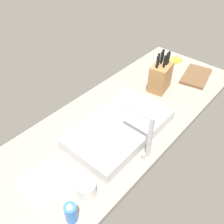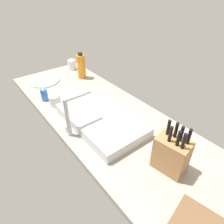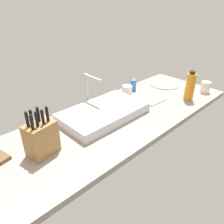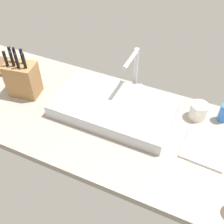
{
  "view_description": "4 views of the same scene",
  "coord_description": "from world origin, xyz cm",
  "views": [
    {
      "loc": [
        70.98,
        64.35,
        98.56
      ],
      "look_at": [
        -6.26,
        -2.95,
        8.73
      ],
      "focal_mm": 40.21,
      "sensor_mm": 36.0,
      "label": 1
    },
    {
      "loc": [
        -79.49,
        59.51,
        78.99
      ],
      "look_at": [
        -2.7,
        -0.47,
        10.14
      ],
      "focal_mm": 31.49,
      "sensor_mm": 36.0,
      "label": 2
    },
    {
      "loc": [
        -85.78,
        -88.32,
        76.43
      ],
      "look_at": [
        -0.45,
        -0.56,
        9.74
      ],
      "focal_mm": 35.91,
      "sensor_mm": 36.0,
      "label": 3
    },
    {
      "loc": [
        37.27,
        -79.49,
        96.45
      ],
      "look_at": [
        2.27,
        -2.86,
        13.21
      ],
      "focal_mm": 44.44,
      "sensor_mm": 36.0,
      "label": 4
    }
  ],
  "objects": [
    {
      "name": "coffee_mug",
      "position": [
        35.66,
        19.71,
        7.37
      ],
      "size": [
        7.89,
        7.89,
        7.73
      ],
      "primitive_type": "cylinder",
      "color": "silver",
      "rests_on": "countertop_slab"
    },
    {
      "name": "sink_basin",
      "position": [
        -1.1,
        6.76,
        6.58
      ],
      "size": [
        55.71,
        32.28,
        6.16
      ],
      "primitive_type": "cube",
      "color": "#B7BABF",
      "rests_on": "countertop_slab"
    },
    {
      "name": "dish_towel",
      "position": [
        43.05,
        2.0,
        4.1
      ],
      "size": [
        18.65,
        18.61,
        1.2
      ],
      "primitive_type": "cube",
      "rotation": [
        0.0,
        0.0,
        -0.05
      ],
      "color": "white",
      "rests_on": "countertop_slab"
    },
    {
      "name": "cutting_board",
      "position": [
        -75.75,
        12.54,
        4.4
      ],
      "size": [
        28.75,
        20.76,
        1.8
      ],
      "primitive_type": "cube",
      "rotation": [
        0.0,
        0.0,
        0.21
      ],
      "color": "brown",
      "rests_on": "countertop_slab"
    },
    {
      "name": "dish_sponge",
      "position": [
        -84.07,
        -8.96,
        4.7
      ],
      "size": [
        10.34,
        8.31,
        2.4
      ],
      "primitive_type": "cube",
      "rotation": [
        0.0,
        0.0,
        -0.29
      ],
      "color": "yellow",
      "rests_on": "countertop_slab"
    },
    {
      "name": "faucet",
      "position": [
        1.71,
        24.29,
        18.2
      ],
      "size": [
        5.5,
        16.45,
        23.97
      ],
      "color": "#B7BABF",
      "rests_on": "countertop_slab"
    },
    {
      "name": "soap_bottle",
      "position": [
        46.65,
        22.64,
        8.41
      ],
      "size": [
        4.8,
        4.8,
        11.61
      ],
      "color": "blue",
      "rests_on": "countertop_slab"
    },
    {
      "name": "countertop_slab",
      "position": [
        0.0,
        0.0,
        1.75
      ],
      "size": [
        194.63,
        63.03,
        3.5
      ],
      "primitive_type": "cube",
      "color": "gray",
      "rests_on": "ground"
    },
    {
      "name": "knife_block",
      "position": [
        -47.7,
        0.73,
        12.63
      ],
      "size": [
        16.11,
        12.4,
        24.89
      ],
      "rotation": [
        0.0,
        0.0,
        0.17
      ],
      "color": "#9E7042",
      "rests_on": "countertop_slab"
    }
  ]
}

